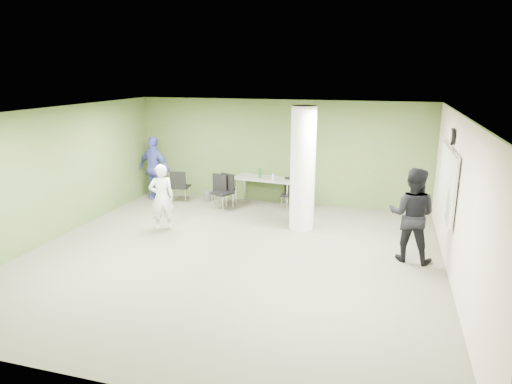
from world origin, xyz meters
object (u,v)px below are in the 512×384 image
(folding_table, at_px, (265,180))
(woman_white, at_px, (162,197))
(man_blue, at_px, (155,168))
(chair_back_left, at_px, (180,184))
(man_black, at_px, (412,215))

(folding_table, distance_m, woman_white, 3.06)
(man_blue, bearing_deg, woman_white, 134.75)
(chair_back_left, xyz_separation_m, man_blue, (-0.80, 0.12, 0.37))
(chair_back_left, distance_m, man_blue, 0.89)
(chair_back_left, bearing_deg, man_black, 152.26)
(woman_white, height_order, man_blue, man_blue)
(folding_table, relative_size, man_black, 0.93)
(folding_table, height_order, man_black, man_black)
(man_black, height_order, man_blue, man_black)
(chair_back_left, bearing_deg, folding_table, -175.77)
(woman_white, relative_size, man_black, 0.84)
(woman_white, bearing_deg, chair_back_left, -107.87)
(chair_back_left, xyz_separation_m, man_black, (5.92, -2.36, 0.38))
(man_black, bearing_deg, folding_table, -26.42)
(chair_back_left, relative_size, woman_white, 0.60)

